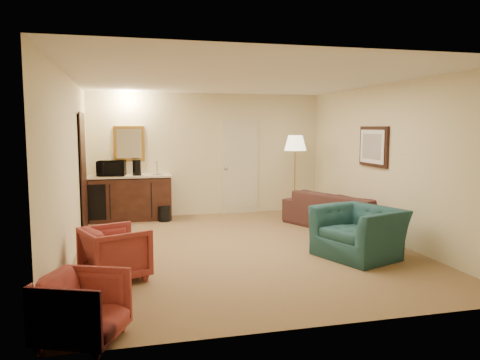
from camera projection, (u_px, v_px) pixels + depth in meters
The scene contains 12 objects.
ground at pixel (242, 248), 7.33m from camera, with size 6.00×6.00×0.00m, color olive.
room_walls at pixel (225, 137), 7.86m from camera, with size 5.02×6.01×2.61m.
wetbar_cabinet at pixel (131, 198), 9.51m from camera, with size 1.64×0.58×0.92m, color #3E1F13.
sofa at pixel (343, 205), 8.66m from camera, with size 2.31×0.67×0.90m, color black.
teal_armchair at pixel (359, 224), 6.78m from camera, with size 1.12×0.73×0.98m, color #1B4244.
rose_chair_near at pixel (115, 250), 5.78m from camera, with size 0.71×0.67×0.73m, color #953831.
rose_chair_far at pixel (82, 305), 4.08m from camera, with size 0.66×0.62×0.68m, color #953831.
coffee_table at pixel (347, 228), 7.76m from camera, with size 0.76×0.51×0.43m, color black.
floor_lamp at pixel (295, 176), 9.77m from camera, with size 0.46×0.46×1.73m, color #AE913A.
waste_bin at pixel (164, 214), 9.42m from camera, with size 0.25×0.25×0.31m, color black.
microwave at pixel (111, 167), 9.29m from camera, with size 0.54×0.30×0.37m, color black.
coffee_maker at pixel (137, 168), 9.39m from camera, with size 0.17×0.17×0.31m, color black.
Camera 1 is at (-1.76, -6.95, 1.89)m, focal length 35.00 mm.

